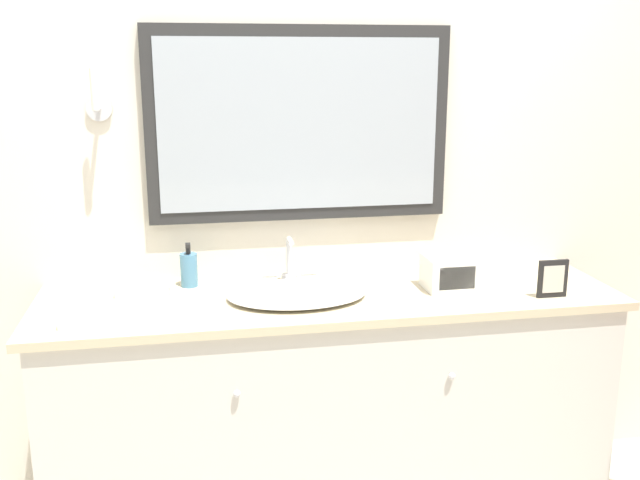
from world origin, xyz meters
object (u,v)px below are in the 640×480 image
at_px(soap_bottle, 189,269).
at_px(picture_frame, 553,279).
at_px(appliance_box, 450,272).
at_px(sink_basin, 297,292).

distance_m(soap_bottle, picture_frame, 1.31).
height_order(appliance_box, picture_frame, picture_frame).
xyz_separation_m(sink_basin, soap_bottle, (-0.37, 0.20, 0.05)).
xyz_separation_m(sink_basin, picture_frame, (0.89, -0.16, 0.05)).
bearing_deg(picture_frame, appliance_box, 153.37).
relative_size(appliance_box, picture_frame, 1.36).
bearing_deg(picture_frame, soap_bottle, 163.83).
bearing_deg(soap_bottle, sink_basin, -28.70).
relative_size(soap_bottle, appliance_box, 0.90).
distance_m(sink_basin, appliance_box, 0.57).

